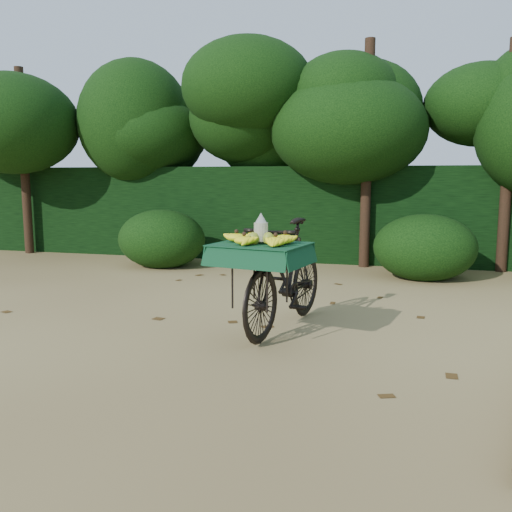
# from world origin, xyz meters

# --- Properties ---
(ground) EXTENTS (80.00, 80.00, 0.00)m
(ground) POSITION_xyz_m (0.00, 0.00, 0.00)
(ground) COLOR tan
(ground) RESTS_ON ground
(vendor_bicycle) EXTENTS (1.05, 2.01, 1.18)m
(vendor_bicycle) POSITION_xyz_m (-0.02, 0.93, 0.60)
(vendor_bicycle) COLOR black
(vendor_bicycle) RESTS_ON ground
(hedge_backdrop) EXTENTS (26.00, 1.80, 1.80)m
(hedge_backdrop) POSITION_xyz_m (0.00, 6.30, 0.90)
(hedge_backdrop) COLOR black
(hedge_backdrop) RESTS_ON ground
(tree_row) EXTENTS (14.50, 2.00, 4.00)m
(tree_row) POSITION_xyz_m (-0.65, 5.50, 2.00)
(tree_row) COLOR black
(tree_row) RESTS_ON ground
(bush_clumps) EXTENTS (8.80, 1.70, 0.90)m
(bush_clumps) POSITION_xyz_m (0.50, 4.30, 0.45)
(bush_clumps) COLOR black
(bush_clumps) RESTS_ON ground
(leaf_litter) EXTENTS (7.00, 7.30, 0.01)m
(leaf_litter) POSITION_xyz_m (0.00, 0.65, 0.01)
(leaf_litter) COLOR #493013
(leaf_litter) RESTS_ON ground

